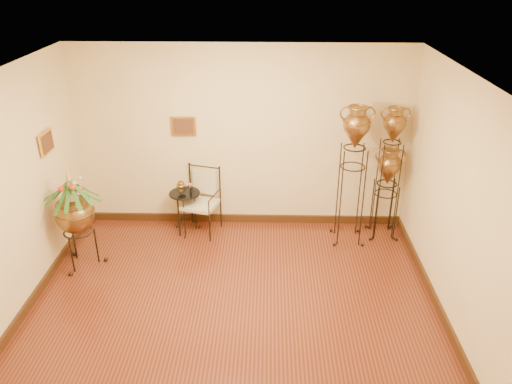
{
  "coord_description": "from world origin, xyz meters",
  "views": [
    {
      "loc": [
        0.41,
        -4.53,
        3.92
      ],
      "look_at": [
        0.25,
        1.3,
        1.1
      ],
      "focal_mm": 35.0,
      "sensor_mm": 36.0,
      "label": 1
    }
  ],
  "objects_px": {
    "amphora_tall": "(388,172)",
    "armchair": "(200,202)",
    "amphora_mid": "(352,175)",
    "planter_urn": "(74,211)",
    "side_table": "(186,211)"
  },
  "relations": [
    {
      "from": "amphora_tall",
      "to": "amphora_mid",
      "type": "height_order",
      "value": "amphora_mid"
    },
    {
      "from": "armchair",
      "to": "side_table",
      "type": "bearing_deg",
      "value": -163.99
    },
    {
      "from": "amphora_mid",
      "to": "side_table",
      "type": "distance_m",
      "value": 2.55
    },
    {
      "from": "amphora_tall",
      "to": "side_table",
      "type": "relative_size",
      "value": 2.41
    },
    {
      "from": "amphora_tall",
      "to": "planter_urn",
      "type": "distance_m",
      "value": 4.41
    },
    {
      "from": "planter_urn",
      "to": "armchair",
      "type": "height_order",
      "value": "planter_urn"
    },
    {
      "from": "armchair",
      "to": "side_table",
      "type": "xyz_separation_m",
      "value": [
        -0.22,
        0.0,
        -0.16
      ]
    },
    {
      "from": "planter_urn",
      "to": "side_table",
      "type": "bearing_deg",
      "value": 35.71
    },
    {
      "from": "planter_urn",
      "to": "side_table",
      "type": "xyz_separation_m",
      "value": [
        1.3,
        0.94,
        -0.49
      ]
    },
    {
      "from": "planter_urn",
      "to": "side_table",
      "type": "distance_m",
      "value": 1.68
    },
    {
      "from": "planter_urn",
      "to": "armchair",
      "type": "xyz_separation_m",
      "value": [
        1.52,
        0.94,
        -0.33
      ]
    },
    {
      "from": "side_table",
      "to": "planter_urn",
      "type": "bearing_deg",
      "value": -144.29
    },
    {
      "from": "amphora_tall",
      "to": "armchair",
      "type": "xyz_separation_m",
      "value": [
        -2.78,
        0.0,
        -0.52
      ]
    },
    {
      "from": "amphora_mid",
      "to": "planter_urn",
      "type": "height_order",
      "value": "amphora_mid"
    },
    {
      "from": "amphora_tall",
      "to": "amphora_mid",
      "type": "bearing_deg",
      "value": -163.48
    }
  ]
}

